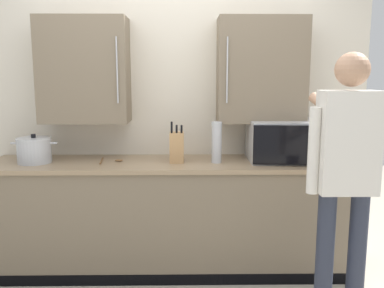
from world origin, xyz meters
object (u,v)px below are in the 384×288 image
(wooden_spoon, at_px, (110,161))
(microwave_oven, at_px, (283,141))
(thermos_flask, at_px, (217,142))
(stock_pot, at_px, (34,150))
(person_figure, at_px, (345,169))
(knife_block, at_px, (177,147))

(wooden_spoon, bearing_deg, microwave_oven, 1.36)
(microwave_oven, bearing_deg, thermos_flask, -171.84)
(stock_pot, xyz_separation_m, person_figure, (2.14, -0.80, 0.02))
(thermos_flask, bearing_deg, stock_pot, 179.25)
(knife_block, distance_m, stock_pot, 1.12)
(person_figure, bearing_deg, stock_pot, 159.56)
(stock_pot, distance_m, person_figure, 2.29)
(person_figure, bearing_deg, wooden_spoon, 152.07)
(stock_pot, height_order, person_figure, person_figure)
(thermos_flask, bearing_deg, knife_block, 173.35)
(knife_block, distance_m, person_figure, 1.31)
(wooden_spoon, distance_m, thermos_flask, 0.86)
(microwave_oven, xyz_separation_m, knife_block, (-0.85, -0.04, -0.04))
(wooden_spoon, bearing_deg, stock_pot, -177.52)
(thermos_flask, bearing_deg, wooden_spoon, 176.99)
(microwave_oven, distance_m, wooden_spoon, 1.39)
(microwave_oven, xyz_separation_m, stock_pot, (-1.97, -0.06, -0.06))
(knife_block, height_order, stock_pot, knife_block)
(knife_block, relative_size, thermos_flask, 1.00)
(stock_pot, bearing_deg, knife_block, 0.91)
(microwave_oven, height_order, thermos_flask, microwave_oven)
(microwave_oven, relative_size, thermos_flask, 1.84)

